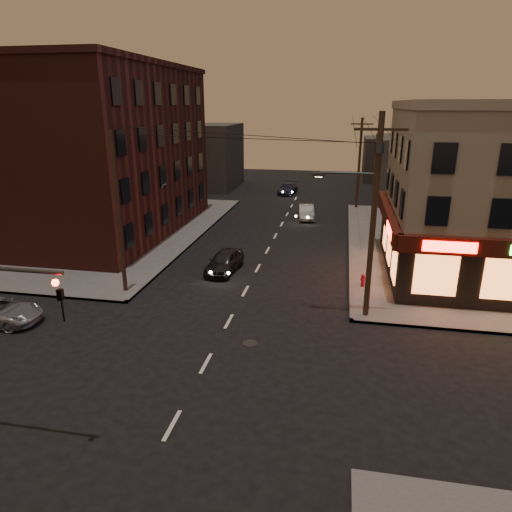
% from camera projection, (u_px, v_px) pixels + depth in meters
% --- Properties ---
extents(ground, '(120.00, 120.00, 0.00)m').
position_uv_depth(ground, '(206.00, 363.00, 19.31)').
color(ground, black).
rests_on(ground, ground).
extents(sidewalk_nw, '(24.00, 28.00, 0.15)m').
position_uv_depth(sidewalk_nw, '(72.00, 228.00, 40.18)').
color(sidewalk_nw, '#514F4C').
rests_on(sidewalk_nw, ground).
extents(brick_apartment, '(12.00, 20.00, 13.00)m').
position_uv_depth(brick_apartment, '(100.00, 152.00, 37.48)').
color(brick_apartment, '#491D17').
rests_on(brick_apartment, sidewalk_nw).
extents(bg_building_ne_a, '(10.00, 12.00, 7.00)m').
position_uv_depth(bg_building_ne_a, '(423.00, 169.00, 51.13)').
color(bg_building_ne_a, '#3F3D3A').
rests_on(bg_building_ne_a, ground).
extents(bg_building_nw, '(9.00, 10.00, 8.00)m').
position_uv_depth(bg_building_nw, '(202.00, 156.00, 59.48)').
color(bg_building_nw, '#3F3D3A').
rests_on(bg_building_nw, ground).
extents(bg_building_ne_b, '(8.00, 8.00, 6.00)m').
position_uv_depth(bg_building_ne_b, '(392.00, 159.00, 64.69)').
color(bg_building_ne_b, '#3F3D3A').
rests_on(bg_building_ne_b, ground).
extents(utility_pole_main, '(4.20, 0.44, 10.00)m').
position_uv_depth(utility_pole_main, '(372.00, 207.00, 21.71)').
color(utility_pole_main, '#382619').
rests_on(utility_pole_main, sidewalk_ne).
extents(utility_pole_far, '(0.26, 0.26, 9.00)m').
position_uv_depth(utility_pole_far, '(359.00, 164.00, 46.45)').
color(utility_pole_far, '#382619').
rests_on(utility_pole_far, sidewalk_ne).
extents(utility_pole_west, '(0.24, 0.24, 9.00)m').
position_uv_depth(utility_pole_west, '(118.00, 215.00, 25.10)').
color(utility_pole_west, '#382619').
rests_on(utility_pole_west, sidewalk_nw).
extents(sedan_near, '(2.07, 4.26, 1.40)m').
position_uv_depth(sedan_near, '(224.00, 261.00, 29.70)').
color(sedan_near, black).
rests_on(sedan_near, ground).
extents(sedan_mid, '(1.87, 4.14, 1.32)m').
position_uv_depth(sedan_mid, '(306.00, 212.00, 43.48)').
color(sedan_mid, slate).
rests_on(sedan_mid, ground).
extents(sedan_far, '(2.27, 4.61, 1.29)m').
position_uv_depth(sedan_far, '(288.00, 189.00, 55.46)').
color(sedan_far, '#1B1C37').
rests_on(sedan_far, ground).
extents(fire_hydrant, '(0.33, 0.33, 0.77)m').
position_uv_depth(fire_hydrant, '(363.00, 280.00, 26.97)').
color(fire_hydrant, maroon).
rests_on(fire_hydrant, sidewalk_ne).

